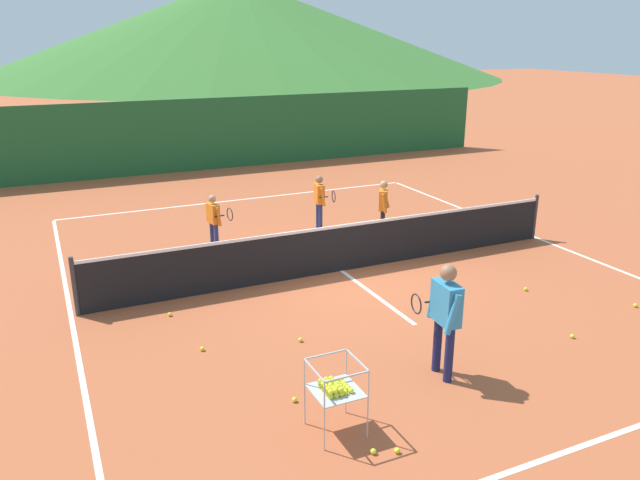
% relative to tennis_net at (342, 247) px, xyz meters
% --- Properties ---
extents(ground_plane, '(120.00, 120.00, 0.00)m').
position_rel_tennis_net_xyz_m(ground_plane, '(0.00, 0.00, -0.50)').
color(ground_plane, '#B25633').
extents(line_baseline_near, '(10.23, 0.08, 0.01)m').
position_rel_tennis_net_xyz_m(line_baseline_near, '(0.00, -6.19, -0.50)').
color(line_baseline_near, white).
rests_on(line_baseline_near, ground).
extents(line_baseline_far, '(10.23, 0.08, 0.01)m').
position_rel_tennis_net_xyz_m(line_baseline_far, '(0.00, 6.30, -0.50)').
color(line_baseline_far, white).
rests_on(line_baseline_far, ground).
extents(line_sideline_west, '(0.08, 12.48, 0.01)m').
position_rel_tennis_net_xyz_m(line_sideline_west, '(-5.12, 0.00, -0.50)').
color(line_sideline_west, white).
rests_on(line_sideline_west, ground).
extents(line_sideline_east, '(0.08, 12.48, 0.01)m').
position_rel_tennis_net_xyz_m(line_sideline_east, '(5.12, 0.00, -0.50)').
color(line_sideline_east, white).
rests_on(line_sideline_east, ground).
extents(line_service_center, '(0.08, 5.41, 0.01)m').
position_rel_tennis_net_xyz_m(line_service_center, '(0.00, 0.00, -0.50)').
color(line_service_center, white).
rests_on(line_service_center, ground).
extents(tennis_net, '(10.08, 0.08, 1.05)m').
position_rel_tennis_net_xyz_m(tennis_net, '(0.00, 0.00, 0.00)').
color(tennis_net, '#333338').
rests_on(tennis_net, ground).
extents(instructor, '(0.43, 0.78, 1.65)m').
position_rel_tennis_net_xyz_m(instructor, '(-0.55, -4.19, 0.49)').
color(instructor, '#191E4C').
rests_on(instructor, ground).
extents(student_0, '(0.48, 0.57, 1.24)m').
position_rel_tennis_net_xyz_m(student_0, '(-1.94, 2.36, 0.25)').
color(student_0, navy).
rests_on(student_0, ground).
extents(student_1, '(0.42, 0.68, 1.33)m').
position_rel_tennis_net_xyz_m(student_1, '(0.80, 2.78, 0.30)').
color(student_1, navy).
rests_on(student_1, ground).
extents(student_2, '(0.45, 0.51, 1.34)m').
position_rel_tennis_net_xyz_m(student_2, '(1.89, 1.62, 0.30)').
color(student_2, black).
rests_on(student_2, ground).
extents(ball_cart, '(0.58, 0.58, 0.90)m').
position_rel_tennis_net_xyz_m(ball_cart, '(-2.46, -4.72, 0.09)').
color(ball_cart, '#B7B7BC').
rests_on(ball_cart, ground).
extents(tennis_ball_0, '(0.07, 0.07, 0.07)m').
position_rel_tennis_net_xyz_m(tennis_ball_0, '(-2.25, -5.30, -0.47)').
color(tennis_ball_0, yellow).
rests_on(tennis_ball_0, ground).
extents(tennis_ball_1, '(0.07, 0.07, 0.07)m').
position_rel_tennis_net_xyz_m(tennis_ball_1, '(1.98, -4.13, -0.47)').
color(tennis_ball_1, yellow).
rests_on(tennis_ball_1, ground).
extents(tennis_ball_2, '(0.07, 0.07, 0.07)m').
position_rel_tennis_net_xyz_m(tennis_ball_2, '(3.88, -3.72, -0.47)').
color(tennis_ball_2, yellow).
rests_on(tennis_ball_2, ground).
extents(tennis_ball_3, '(0.07, 0.07, 0.07)m').
position_rel_tennis_net_xyz_m(tennis_ball_3, '(2.65, -2.35, -0.47)').
color(tennis_ball_3, yellow).
rests_on(tennis_ball_3, ground).
extents(tennis_ball_4, '(0.07, 0.07, 0.07)m').
position_rel_tennis_net_xyz_m(tennis_ball_4, '(-2.66, -3.95, -0.47)').
color(tennis_ball_4, yellow).
rests_on(tennis_ball_4, ground).
extents(tennis_ball_6, '(0.07, 0.07, 0.07)m').
position_rel_tennis_net_xyz_m(tennis_ball_6, '(-3.40, -2.10, -0.47)').
color(tennis_ball_6, yellow).
rests_on(tennis_ball_6, ground).
extents(tennis_ball_7, '(0.07, 0.07, 0.07)m').
position_rel_tennis_net_xyz_m(tennis_ball_7, '(-2.00, -5.40, -0.47)').
color(tennis_ball_7, yellow).
rests_on(tennis_ball_7, ground).
extents(tennis_ball_8, '(0.07, 0.07, 0.07)m').
position_rel_tennis_net_xyz_m(tennis_ball_8, '(-1.94, -2.45, -0.47)').
color(tennis_ball_8, yellow).
rests_on(tennis_ball_8, ground).
extents(tennis_ball_9, '(0.07, 0.07, 0.07)m').
position_rel_tennis_net_xyz_m(tennis_ball_9, '(-3.59, -0.68, -0.47)').
color(tennis_ball_9, yellow).
rests_on(tennis_ball_9, ground).
extents(windscreen_fence, '(22.51, 0.08, 2.48)m').
position_rel_tennis_net_xyz_m(windscreen_fence, '(0.00, 10.87, 0.74)').
color(windscreen_fence, '#1E5B2D').
rests_on(windscreen_fence, ground).
extents(hill_0, '(58.48, 58.48, 10.58)m').
position_rel_tennis_net_xyz_m(hill_0, '(17.43, 60.60, 4.79)').
color(hill_0, '#38702D').
rests_on(hill_0, ground).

